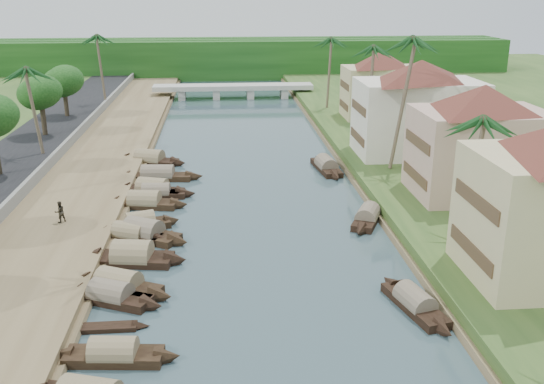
{
  "coord_description": "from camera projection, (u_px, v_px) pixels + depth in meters",
  "views": [
    {
      "loc": [
        -2.29,
        -35.3,
        18.61
      ],
      "look_at": [
        1.89,
        13.67,
        2.0
      ],
      "focal_mm": 40.0,
      "sensor_mm": 36.0,
      "label": 1
    }
  ],
  "objects": [
    {
      "name": "ground",
      "position": [
        261.0,
        289.0,
        39.46
      ],
      "size": [
        220.0,
        220.0,
        0.0
      ],
      "primitive_type": "plane",
      "color": "#364B51",
      "rests_on": "ground"
    },
    {
      "name": "left_bank",
      "position": [
        77.0,
        192.0,
        56.92
      ],
      "size": [
        10.0,
        180.0,
        0.8
      ],
      "primitive_type": "cube",
      "color": "brown",
      "rests_on": "ground"
    },
    {
      "name": "right_bank",
      "position": [
        439.0,
        180.0,
        59.68
      ],
      "size": [
        16.0,
        180.0,
        1.2
      ],
      "primitive_type": "cube",
      "color": "#2A481D",
      "rests_on": "ground"
    },
    {
      "name": "retaining_wall",
      "position": [
        30.0,
        183.0,
        56.28
      ],
      "size": [
        0.4,
        180.0,
        1.1
      ],
      "primitive_type": "cube",
      "color": "slate",
      "rests_on": "left_bank"
    },
    {
      "name": "treeline",
      "position": [
        230.0,
        58.0,
        132.57
      ],
      "size": [
        120.0,
        14.0,
        8.0
      ],
      "color": "#123A0F",
      "rests_on": "ground"
    },
    {
      "name": "bridge",
      "position": [
        233.0,
        89.0,
        106.87
      ],
      "size": [
        28.0,
        4.0,
        2.4
      ],
      "color": "#ACABA0",
      "rests_on": "ground"
    },
    {
      "name": "building_mid",
      "position": [
        480.0,
        140.0,
        52.32
      ],
      "size": [
        14.11,
        14.11,
        9.7
      ],
      "color": "tan",
      "rests_on": "right_bank"
    },
    {
      "name": "building_far",
      "position": [
        418.0,
        107.0,
        65.38
      ],
      "size": [
        15.59,
        15.59,
        10.2
      ],
      "color": "#EEE8CF",
      "rests_on": "right_bank"
    },
    {
      "name": "building_distant",
      "position": [
        380.0,
        84.0,
        84.5
      ],
      "size": [
        12.62,
        12.62,
        9.2
      ],
      "color": "tan",
      "rests_on": "right_bank"
    },
    {
      "name": "sampan_2",
      "position": [
        114.0,
        354.0,
        31.66
      ],
      "size": [
        7.27,
        2.12,
        1.93
      ],
      "rotation": [
        0.0,
        0.0,
        -0.1
      ],
      "color": "black",
      "rests_on": "ground"
    },
    {
      "name": "sampan_3",
      "position": [
        111.0,
        296.0,
        37.68
      ],
      "size": [
        7.36,
        4.45,
        2.02
      ],
      "rotation": [
        0.0,
        0.0,
        -0.43
      ],
      "color": "black",
      "rests_on": "ground"
    },
    {
      "name": "sampan_4",
      "position": [
        119.0,
        286.0,
        38.92
      ],
      "size": [
        7.92,
        5.0,
        2.26
      ],
      "rotation": [
        0.0,
        0.0,
        -0.45
      ],
      "color": "black",
      "rests_on": "ground"
    },
    {
      "name": "sampan_5",
      "position": [
        133.0,
        257.0,
        43.03
      ],
      "size": [
        8.19,
        3.17,
        2.51
      ],
      "rotation": [
        0.0,
        0.0,
        -0.15
      ],
      "color": "black",
      "rests_on": "ground"
    },
    {
      "name": "sampan_6",
      "position": [
        144.0,
        234.0,
        47.21
      ],
      "size": [
        8.11,
        5.65,
        2.43
      ],
      "rotation": [
        0.0,
        0.0,
        -0.51
      ],
      "color": "black",
      "rests_on": "ground"
    },
    {
      "name": "sampan_7",
      "position": [
        130.0,
        235.0,
        47.02
      ],
      "size": [
        7.22,
        4.21,
        1.96
      ],
      "rotation": [
        0.0,
        0.0,
        -0.41
      ],
      "color": "black",
      "rests_on": "ground"
    },
    {
      "name": "sampan_8",
      "position": [
        141.0,
        224.0,
        49.15
      ],
      "size": [
        6.73,
        3.43,
        2.06
      ],
      "rotation": [
        0.0,
        0.0,
        0.3
      ],
      "color": "black",
      "rests_on": "ground"
    },
    {
      "name": "sampan_9",
      "position": [
        156.0,
        193.0,
        56.51
      ],
      "size": [
        7.58,
        1.82,
        1.95
      ],
      "rotation": [
        0.0,
        0.0,
        -0.04
      ],
      "color": "black",
      "rests_on": "ground"
    },
    {
      "name": "sampan_10",
      "position": [
        145.0,
        203.0,
        54.03
      ],
      "size": [
        8.2,
        3.01,
        2.22
      ],
      "rotation": [
        0.0,
        0.0,
        -0.17
      ],
      "color": "black",
      "rests_on": "ground"
    },
    {
      "name": "sampan_11",
      "position": [
        153.0,
        190.0,
        57.41
      ],
      "size": [
        8.3,
        4.18,
        2.32
      ],
      "rotation": [
        0.0,
        0.0,
        -0.31
      ],
      "color": "black",
      "rests_on": "ground"
    },
    {
      "name": "sampan_12",
      "position": [
        158.0,
        176.0,
        61.79
      ],
      "size": [
        9.58,
        2.53,
        2.24
      ],
      "rotation": [
        0.0,
        0.0,
        -0.09
      ],
      "color": "black",
      "rests_on": "ground"
    },
    {
      "name": "sampan_13",
      "position": [
        150.0,
        160.0,
        67.41
      ],
      "size": [
        8.9,
        4.73,
        2.38
      ],
      "rotation": [
        0.0,
        0.0,
        -0.35
      ],
      "color": "black",
      "rests_on": "ground"
    },
    {
      "name": "sampan_14",
      "position": [
        415.0,
        303.0,
        36.8
      ],
      "size": [
        3.32,
        7.93,
        1.93
      ],
      "rotation": [
        0.0,
        0.0,
        1.82
      ],
      "color": "black",
      "rests_on": "ground"
    },
    {
      "name": "sampan_15",
      "position": [
        368.0,
        217.0,
        50.59
      ],
      "size": [
        4.55,
        7.49,
        2.05
      ],
      "rotation": [
        0.0,
        0.0,
        1.14
      ],
      "color": "black",
      "rests_on": "ground"
    },
    {
      "name": "sampan_16",
      "position": [
        326.0,
        166.0,
        64.98
      ],
      "size": [
        2.68,
        9.07,
        2.18
      ],
      "rotation": [
        0.0,
        0.0,
        1.69
      ],
      "color": "black",
      "rests_on": "ground"
    },
    {
      "name": "canoe_1",
      "position": [
        101.0,
        328.0,
        34.68
      ],
      "size": [
        5.65,
        0.96,
        0.91
      ],
      "rotation": [
        0.0,
        0.0,
        0.01
      ],
      "color": "black",
      "rests_on": "ground"
    },
    {
      "name": "canoe_2",
      "position": [
        135.0,
        186.0,
        59.61
      ],
      "size": [
        6.21,
        0.91,
        0.9
      ],
      "rotation": [
        0.0,
        0.0,
        0.0
      ],
      "color": "black",
      "rests_on": "ground"
    },
    {
      "name": "palm_1",
      "position": [
        477.0,
        122.0,
        43.44
      ],
      "size": [
        3.2,
        3.2,
        10.02
      ],
      "color": "brown",
      "rests_on": "ground"
    },
    {
      "name": "palm_2",
      "position": [
        402.0,
        42.0,
        57.4
      ],
      "size": [
        3.2,
        3.2,
        14.37
      ],
      "color": "brown",
      "rests_on": "ground"
    },
    {
      "name": "palm_3",
      "position": [
        372.0,
        49.0,
        72.59
      ],
      "size": [
        3.2,
        3.2,
        12.25
      ],
      "color": "brown",
      "rests_on": "ground"
    },
    {
      "name": "palm_6",
      "position": [
        31.0,
        71.0,
        63.4
      ],
      "size": [
        3.2,
        3.2,
        10.72
      ],
      "color": "brown",
      "rests_on": "ground"
    },
    {
      "name": "palm_7",
      "position": [
        329.0,
        40.0,
        89.52
      ],
      "size": [
        3.2,
        3.2,
        11.81
      ],
      "color": "brown",
      "rests_on": "ground"
    },
    {
      "name": "palm_8",
      "position": [
        99.0,
        38.0,
        92.37
      ],
      "size": [
        3.2,
        3.2,
        11.8
      ],
      "color": "brown",
      "rests_on": "ground"
    },
    {
      "name": "tree_4",
      "position": [
        40.0,
        93.0,
        73.16
      ],
      "size": [
        4.72,
        4.72,
        7.14
      ],
      "color": "#413625",
      "rests_on": "ground"
    },
    {
      "name": "tree_5",
      "position": [
        64.0,
        82.0,
        84.19
      ],
      "size": [
        4.98,
        4.98,
        6.91
      ],
      "color": "#413625",
      "rests_on": "ground"
    },
    {
      "name": "tree_6",
      "position": [
        460.0,
        106.0,
        66.78
      ],
      "size": [
        4.84,
        4.84,
        7.15
      ],
      "color": "#413625",
      "rests_on": "ground"
    },
    {
      "name": "person_far",
      "position": [
        60.0,
        212.0,
        48.23
      ],
      "size": [
        1.08,
        1.05,
        1.75
      ],
      "primitive_type": "imported",
      "rotation": [
        0.0,
        0.0,
        3.82
      ],
      "color": "#2F2A21",
      "rests_on": "left_bank"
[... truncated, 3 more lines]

